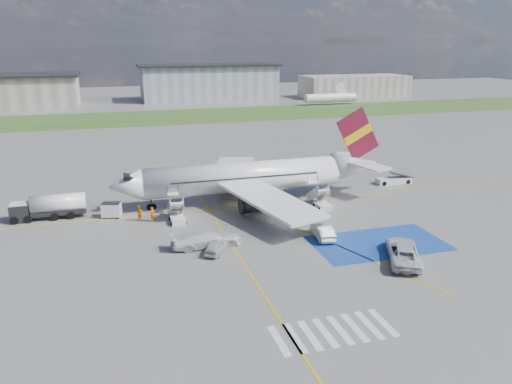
{
  "coord_description": "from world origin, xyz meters",
  "views": [
    {
      "loc": [
        -16.42,
        -47.22,
        20.52
      ],
      "look_at": [
        -0.39,
        6.56,
        3.5
      ],
      "focal_mm": 35.0,
      "sensor_mm": 36.0,
      "label": 1
    }
  ],
  "objects_px": {
    "gpu_cart": "(111,211)",
    "van_white_b": "(206,237)",
    "fuel_tanker": "(49,209)",
    "belt_loader": "(394,181)",
    "airliner": "(254,176)",
    "van_white_a": "(403,249)",
    "car_silver_a": "(216,246)",
    "car_silver_b": "(322,231)"
  },
  "relations": [
    {
      "from": "car_silver_a",
      "to": "van_white_a",
      "type": "relative_size",
      "value": 0.64
    },
    {
      "from": "airliner",
      "to": "belt_loader",
      "type": "bearing_deg",
      "value": 5.13
    },
    {
      "from": "car_silver_b",
      "to": "fuel_tanker",
      "type": "bearing_deg",
      "value": -21.39
    },
    {
      "from": "fuel_tanker",
      "to": "car_silver_b",
      "type": "height_order",
      "value": "fuel_tanker"
    },
    {
      "from": "gpu_cart",
      "to": "car_silver_b",
      "type": "distance_m",
      "value": 25.61
    },
    {
      "from": "car_silver_b",
      "to": "van_white_b",
      "type": "distance_m",
      "value": 12.58
    },
    {
      "from": "gpu_cart",
      "to": "van_white_a",
      "type": "distance_m",
      "value": 34.18
    },
    {
      "from": "airliner",
      "to": "gpu_cart",
      "type": "height_order",
      "value": "airliner"
    },
    {
      "from": "gpu_cart",
      "to": "car_silver_b",
      "type": "height_order",
      "value": "gpu_cart"
    },
    {
      "from": "car_silver_b",
      "to": "van_white_a",
      "type": "distance_m",
      "value": 9.12
    },
    {
      "from": "van_white_a",
      "to": "van_white_b",
      "type": "distance_m",
      "value": 19.79
    },
    {
      "from": "car_silver_b",
      "to": "van_white_b",
      "type": "relative_size",
      "value": 0.84
    },
    {
      "from": "airliner",
      "to": "van_white_a",
      "type": "relative_size",
      "value": 6.0
    },
    {
      "from": "fuel_tanker",
      "to": "belt_loader",
      "type": "height_order",
      "value": "fuel_tanker"
    },
    {
      "from": "gpu_cart",
      "to": "van_white_a",
      "type": "height_order",
      "value": "van_white_a"
    },
    {
      "from": "van_white_a",
      "to": "car_silver_a",
      "type": "bearing_deg",
      "value": 3.69
    },
    {
      "from": "fuel_tanker",
      "to": "van_white_a",
      "type": "distance_m",
      "value": 41.01
    },
    {
      "from": "fuel_tanker",
      "to": "car_silver_a",
      "type": "bearing_deg",
      "value": -43.29
    },
    {
      "from": "van_white_b",
      "to": "airliner",
      "type": "bearing_deg",
      "value": -36.28
    },
    {
      "from": "gpu_cart",
      "to": "van_white_b",
      "type": "relative_size",
      "value": 0.45
    },
    {
      "from": "car_silver_a",
      "to": "van_white_b",
      "type": "relative_size",
      "value": 0.7
    },
    {
      "from": "car_silver_b",
      "to": "gpu_cart",
      "type": "bearing_deg",
      "value": -25.34
    },
    {
      "from": "fuel_tanker",
      "to": "van_white_b",
      "type": "relative_size",
      "value": 1.54
    },
    {
      "from": "fuel_tanker",
      "to": "van_white_a",
      "type": "relative_size",
      "value": 1.39
    },
    {
      "from": "belt_loader",
      "to": "van_white_a",
      "type": "height_order",
      "value": "van_white_a"
    },
    {
      "from": "car_silver_a",
      "to": "van_white_b",
      "type": "height_order",
      "value": "van_white_b"
    },
    {
      "from": "airliner",
      "to": "fuel_tanker",
      "type": "xyz_separation_m",
      "value": [
        -25.54,
        0.26,
        -2.17
      ]
    },
    {
      "from": "fuel_tanker",
      "to": "gpu_cart",
      "type": "xyz_separation_m",
      "value": [
        7.14,
        -1.76,
        -0.39
      ]
    },
    {
      "from": "airliner",
      "to": "gpu_cart",
      "type": "bearing_deg",
      "value": -175.36
    },
    {
      "from": "airliner",
      "to": "fuel_tanker",
      "type": "relative_size",
      "value": 4.31
    },
    {
      "from": "van_white_a",
      "to": "gpu_cart",
      "type": "bearing_deg",
      "value": -12.05
    },
    {
      "from": "van_white_a",
      "to": "van_white_b",
      "type": "bearing_deg",
      "value": -0.57
    },
    {
      "from": "airliner",
      "to": "van_white_a",
      "type": "xyz_separation_m",
      "value": [
        8.64,
        -22.4,
        -2.24
      ]
    },
    {
      "from": "fuel_tanker",
      "to": "van_white_b",
      "type": "height_order",
      "value": "fuel_tanker"
    },
    {
      "from": "car_silver_a",
      "to": "gpu_cart",
      "type": "bearing_deg",
      "value": -24.3
    },
    {
      "from": "gpu_cart",
      "to": "belt_loader",
      "type": "height_order",
      "value": "gpu_cart"
    },
    {
      "from": "fuel_tanker",
      "to": "belt_loader",
      "type": "xyz_separation_m",
      "value": [
        48.1,
        1.76,
        -0.8
      ]
    },
    {
      "from": "airliner",
      "to": "car_silver_a",
      "type": "distance_m",
      "value": 17.88
    },
    {
      "from": "car_silver_b",
      "to": "van_white_b",
      "type": "xyz_separation_m",
      "value": [
        -12.51,
        1.3,
        0.32
      ]
    },
    {
      "from": "belt_loader",
      "to": "van_white_b",
      "type": "distance_m",
      "value": 35.35
    },
    {
      "from": "belt_loader",
      "to": "fuel_tanker",
      "type": "bearing_deg",
      "value": -175.84
    },
    {
      "from": "airliner",
      "to": "belt_loader",
      "type": "xyz_separation_m",
      "value": [
        22.56,
        2.02,
        -2.97
      ]
    }
  ]
}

